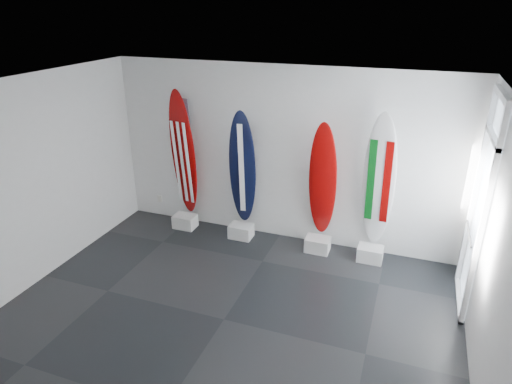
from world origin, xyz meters
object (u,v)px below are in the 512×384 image
at_px(surfboard_usa, 183,154).
at_px(surfboard_swiss, 323,181).
at_px(surfboard_italy, 379,181).
at_px(surfboard_navy, 242,169).

xyz_separation_m(surfboard_usa, surfboard_swiss, (2.51, 0.00, -0.17)).
bearing_deg(surfboard_usa, surfboard_italy, 10.86).
xyz_separation_m(surfboard_swiss, surfboard_italy, (0.87, 0.00, 0.11)).
height_order(surfboard_swiss, surfboard_italy, surfboard_italy).
relative_size(surfboard_usa, surfboard_italy, 1.05).
bearing_deg(surfboard_usa, surfboard_navy, 10.86).
xyz_separation_m(surfboard_usa, surfboard_italy, (3.38, 0.00, -0.06)).
relative_size(surfboard_usa, surfboard_navy, 1.13).
xyz_separation_m(surfboard_navy, surfboard_swiss, (1.39, 0.00, -0.03)).
relative_size(surfboard_navy, surfboard_swiss, 1.03).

